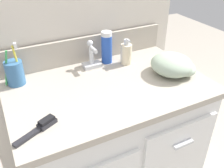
% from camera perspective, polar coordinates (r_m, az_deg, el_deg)
% --- Properties ---
extents(wall_back, '(1.07, 0.08, 2.20)m').
position_cam_1_polar(wall_back, '(1.28, -7.70, 17.80)').
color(wall_back, beige).
rests_on(wall_back, ground_plane).
extents(vanity, '(0.89, 0.58, 0.82)m').
position_cam_1_polar(vanity, '(1.35, -0.55, -14.48)').
color(vanity, white).
rests_on(vanity, ground_plane).
extents(backsplash, '(0.89, 0.02, 0.13)m').
position_cam_1_polar(backsplash, '(1.30, -6.11, 7.93)').
color(backsplash, '#B2A899').
rests_on(backsplash, vanity).
extents(sink_faucet, '(0.09, 0.09, 0.14)m').
position_cam_1_polar(sink_faucet, '(1.24, -4.66, 5.89)').
color(sink_faucet, silver).
rests_on(sink_faucet, vanity).
extents(toothbrush_cup, '(0.09, 0.08, 0.19)m').
position_cam_1_polar(toothbrush_cup, '(1.17, -21.36, 2.50)').
color(toothbrush_cup, teal).
rests_on(toothbrush_cup, vanity).
extents(soap_dispenser, '(0.06, 0.06, 0.14)m').
position_cam_1_polar(soap_dispenser, '(1.27, 3.26, 6.99)').
color(soap_dispenser, beige).
rests_on(soap_dispenser, vanity).
extents(shaving_cream_can, '(0.05, 0.05, 0.16)m').
position_cam_1_polar(shaving_cream_can, '(1.27, -1.22, 8.34)').
color(shaving_cream_can, '#234CB2').
rests_on(shaving_cream_can, vanity).
extents(hairbrush, '(0.16, 0.10, 0.03)m').
position_cam_1_polar(hairbrush, '(0.90, -15.89, -9.35)').
color(hairbrush, '#232328').
rests_on(hairbrush, vanity).
extents(hand_towel, '(0.20, 0.20, 0.10)m').
position_cam_1_polar(hand_towel, '(1.21, 13.97, 4.22)').
color(hand_towel, '#A8BCA3').
rests_on(hand_towel, vanity).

